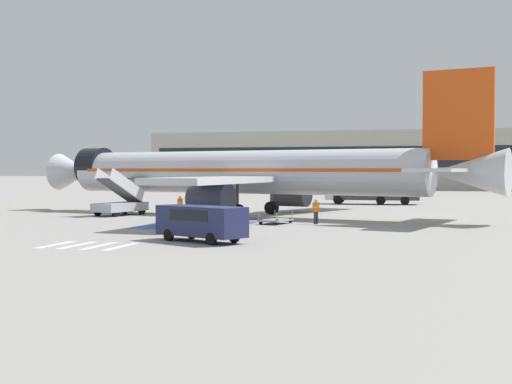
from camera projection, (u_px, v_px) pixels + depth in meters
The scene contains 17 objects.
ground_plane at pixel (259, 216), 58.42m from camera, with size 600.00×600.00×0.00m, color gray.
apron_leadline_yellow at pixel (238, 216), 58.47m from camera, with size 0.20×75.90×0.01m, color gold.
apron_stand_patch_blue at pixel (196, 225), 48.74m from camera, with size 6.79×8.05×0.01m, color #2856A8.
apron_walkway_bar_0 at pixel (56, 244), 36.03m from camera, with size 0.44×3.60×0.01m, color silver.
apron_walkway_bar_1 at pixel (77, 245), 35.71m from camera, with size 0.44×3.60×0.01m, color silver.
apron_walkway_bar_2 at pixel (99, 246), 35.39m from camera, with size 0.44×3.60×0.01m, color silver.
apron_walkway_bar_3 at pixel (121, 246), 35.08m from camera, with size 0.44×3.60×0.01m, color silver.
airliner at pixel (246, 173), 58.02m from camera, with size 40.68×31.57×10.78m.
boarding_stairs_forward at pixel (121, 203), 58.93m from camera, with size 3.27×5.54×3.93m.
fuel_tanker at pixel (374, 188), 77.70m from camera, with size 10.24×3.03×3.50m.
service_van_1 at pixel (201, 220), 37.34m from camera, with size 5.46×3.96×1.88m.
baggage_cart at pixel (276, 220), 49.68m from camera, with size 2.06×2.88×0.87m.
ground_crew_0 at pixel (211, 207), 54.79m from camera, with size 0.46×0.30×1.65m.
ground_crew_1 at pixel (316, 210), 49.45m from camera, with size 0.48×0.44×1.75m.
ground_crew_2 at pixel (180, 205), 55.80m from camera, with size 0.48×0.35×1.76m.
traffic_cone_0 at pixel (225, 215), 55.14m from camera, with size 0.47×0.47×0.53m.
terminal_building at pixel (376, 160), 138.92m from camera, with size 89.76×12.10×11.20m.
Camera 1 is at (15.23, -56.30, 3.80)m, focal length 50.00 mm.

